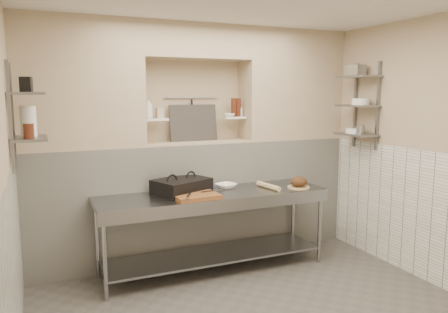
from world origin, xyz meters
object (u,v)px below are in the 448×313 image
rolling_pin (268,186)px  jug_left (28,121)px  prep_table (214,216)px  mixing_bowl (226,186)px  cutting_board (196,196)px  panini_press (182,186)px  bottle_soap (149,108)px  bowl_alcove (229,115)px  bread_loaf (299,182)px

rolling_pin → jug_left: (-2.51, -0.03, 0.82)m
prep_table → mixing_bowl: size_ratio=11.20×
cutting_board → panini_press: bearing=102.3°
bottle_soap → jug_left: bearing=-154.3°
panini_press → bottle_soap: bottle_soap is taller
mixing_bowl → bowl_alcove: (0.21, 0.38, 0.81)m
panini_press → rolling_pin: bearing=-33.6°
rolling_pin → jug_left: jug_left is taller
bowl_alcove → rolling_pin: bearing=-68.2°
prep_table → mixing_bowl: mixing_bowl is taller
mixing_bowl → bread_loaf: bread_loaf is taller
prep_table → mixing_bowl: bearing=37.4°
prep_table → rolling_pin: bearing=-3.1°
mixing_bowl → bowl_alcove: size_ratio=1.62×
cutting_board → bread_loaf: (1.28, 0.00, 0.05)m
bottle_soap → jug_left: 1.39m
prep_table → bread_loaf: bread_loaf is taller
prep_table → rolling_pin: (0.67, -0.04, 0.29)m
prep_table → jug_left: jug_left is taller
cutting_board → jug_left: bearing=177.2°
cutting_board → jug_left: jug_left is taller
prep_table → bread_loaf: bearing=-7.8°
jug_left → prep_table: bearing=2.0°
bottle_soap → cutting_board: bearing=-64.5°
rolling_pin → mixing_bowl: bearing=154.9°
mixing_bowl → jug_left: bearing=-173.4°
cutting_board → bottle_soap: size_ratio=1.98×
panini_press → jug_left: size_ratio=2.53×
mixing_bowl → prep_table: bearing=-142.6°
bottle_soap → bowl_alcove: bottle_soap is taller
bowl_alcove → cutting_board: bearing=-135.0°
mixing_bowl → rolling_pin: 0.49m
prep_table → panini_press: panini_press is taller
rolling_pin → jug_left: size_ratio=1.44×
bread_loaf → bowl_alcove: bearing=130.1°
panini_press → bowl_alcove: 1.14m
panini_press → cutting_board: bearing=-100.4°
rolling_pin → jug_left: bearing=-179.4°
mixing_bowl → rolling_pin: size_ratio=0.58×
panini_press → rolling_pin: panini_press is taller
prep_table → panini_press: bearing=154.6°
panini_press → mixing_bowl: 0.55m
prep_table → jug_left: bearing=-178.0°
rolling_pin → bread_loaf: 0.36m
prep_table → mixing_bowl: 0.40m
mixing_bowl → jug_left: (-2.06, -0.24, 0.82)m
bottle_soap → rolling_pin: bearing=-24.7°
panini_press → cutting_board: panini_press is taller
mixing_bowl → jug_left: jug_left is taller
cutting_board → bowl_alcove: 1.28m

